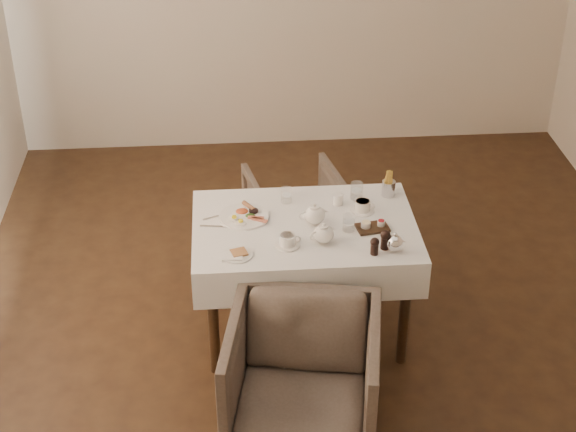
# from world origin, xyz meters

# --- Properties ---
(table) EXTENTS (1.28, 0.88, 0.75)m
(table) POSITION_xyz_m (-0.15, -0.06, 0.64)
(table) COLOR black
(table) RESTS_ON ground
(armchair_near) EXTENTS (0.89, 0.91, 0.71)m
(armchair_near) POSITION_xyz_m (-0.23, -0.90, 0.36)
(armchair_near) COLOR #483D35
(armchair_near) RESTS_ON ground
(armchair_far) EXTENTS (0.73, 0.74, 0.57)m
(armchair_far) POSITION_xyz_m (-0.12, 0.87, 0.28)
(armchair_far) COLOR #483D35
(armchair_far) RESTS_ON ground
(breakfast_plate) EXTENTS (0.29, 0.29, 0.04)m
(breakfast_plate) POSITION_xyz_m (-0.49, 0.06, 0.77)
(breakfast_plate) COLOR white
(breakfast_plate) RESTS_ON table
(side_plate) EXTENTS (0.17, 0.17, 0.02)m
(side_plate) POSITION_xyz_m (-0.54, -0.34, 0.76)
(side_plate) COLOR white
(side_plate) RESTS_ON table
(teapot_centre) EXTENTS (0.19, 0.16, 0.13)m
(teapot_centre) POSITION_xyz_m (-0.09, -0.05, 0.82)
(teapot_centre) COLOR white
(teapot_centre) RESTS_ON table
(teapot_front) EXTENTS (0.20, 0.18, 0.13)m
(teapot_front) POSITION_xyz_m (-0.06, -0.24, 0.82)
(teapot_front) COLOR white
(teapot_front) RESTS_ON table
(creamer) EXTENTS (0.07, 0.07, 0.07)m
(creamer) POSITION_xyz_m (0.07, 0.15, 0.79)
(creamer) COLOR white
(creamer) RESTS_ON table
(teacup_near) EXTENTS (0.14, 0.14, 0.07)m
(teacup_near) POSITION_xyz_m (-0.26, -0.26, 0.79)
(teacup_near) COLOR white
(teacup_near) RESTS_ON table
(teacup_far) EXTENTS (0.14, 0.14, 0.07)m
(teacup_far) POSITION_xyz_m (0.20, 0.07, 0.79)
(teacup_far) COLOR white
(teacup_far) RESTS_ON table
(glass_left) EXTENTS (0.09, 0.09, 0.09)m
(glass_left) POSITION_xyz_m (-0.23, 0.21, 0.80)
(glass_left) COLOR silver
(glass_left) RESTS_ON table
(glass_mid) EXTENTS (0.08, 0.08, 0.10)m
(glass_mid) POSITION_xyz_m (0.10, -0.13, 0.80)
(glass_mid) COLOR silver
(glass_mid) RESTS_ON table
(glass_right) EXTENTS (0.08, 0.08, 0.10)m
(glass_right) POSITION_xyz_m (0.19, 0.22, 0.81)
(glass_right) COLOR silver
(glass_right) RESTS_ON table
(condiment_board) EXTENTS (0.20, 0.15, 0.05)m
(condiment_board) POSITION_xyz_m (0.23, -0.13, 0.77)
(condiment_board) COLOR black
(condiment_board) RESTS_ON table
(pepper_mill_left) EXTENTS (0.06, 0.06, 0.10)m
(pepper_mill_left) POSITION_xyz_m (0.20, -0.38, 0.81)
(pepper_mill_left) COLOR black
(pepper_mill_left) RESTS_ON table
(pepper_mill_right) EXTENTS (0.07, 0.07, 0.12)m
(pepper_mill_right) POSITION_xyz_m (0.27, -0.33, 0.81)
(pepper_mill_right) COLOR black
(pepper_mill_right) RESTS_ON table
(silver_pot) EXTENTS (0.12, 0.10, 0.12)m
(silver_pot) POSITION_xyz_m (0.32, -0.36, 0.81)
(silver_pot) COLOR white
(silver_pot) RESTS_ON table
(fries_cup) EXTENTS (0.08, 0.08, 0.17)m
(fries_cup) POSITION_xyz_m (0.39, 0.24, 0.83)
(fries_cup) COLOR silver
(fries_cup) RESTS_ON table
(cutlery_fork) EXTENTS (0.18, 0.08, 0.00)m
(cutlery_fork) POSITION_xyz_m (-0.64, 0.07, 0.76)
(cutlery_fork) COLOR silver
(cutlery_fork) RESTS_ON table
(cutlery_knife) EXTENTS (0.20, 0.04, 0.00)m
(cutlery_knife) POSITION_xyz_m (-0.64, -0.04, 0.76)
(cutlery_knife) COLOR silver
(cutlery_knife) RESTS_ON table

